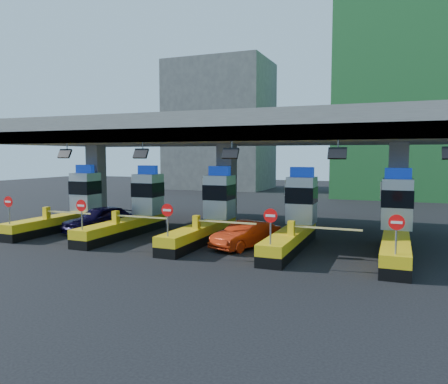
% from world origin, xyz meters
% --- Properties ---
extents(ground, '(120.00, 120.00, 0.00)m').
position_xyz_m(ground, '(0.00, 0.00, 0.00)').
color(ground, black).
rests_on(ground, ground).
extents(toll_canopy, '(28.00, 12.09, 7.00)m').
position_xyz_m(toll_canopy, '(0.00, 2.87, 6.13)').
color(toll_canopy, slate).
rests_on(toll_canopy, ground).
extents(toll_lane_far_left, '(4.43, 8.00, 4.16)m').
position_xyz_m(toll_lane_far_left, '(-10.00, 0.28, 1.40)').
color(toll_lane_far_left, black).
rests_on(toll_lane_far_left, ground).
extents(toll_lane_left, '(4.43, 8.00, 4.16)m').
position_xyz_m(toll_lane_left, '(-5.00, 0.28, 1.40)').
color(toll_lane_left, black).
rests_on(toll_lane_left, ground).
extents(toll_lane_center, '(4.43, 8.00, 4.16)m').
position_xyz_m(toll_lane_center, '(0.00, 0.28, 1.40)').
color(toll_lane_center, black).
rests_on(toll_lane_center, ground).
extents(toll_lane_right, '(4.43, 8.00, 4.16)m').
position_xyz_m(toll_lane_right, '(5.00, 0.28, 1.40)').
color(toll_lane_right, black).
rests_on(toll_lane_right, ground).
extents(toll_lane_far_right, '(4.43, 8.00, 4.16)m').
position_xyz_m(toll_lane_far_right, '(10.00, 0.28, 1.40)').
color(toll_lane_far_right, black).
rests_on(toll_lane_far_right, ground).
extents(bg_building_scaffold, '(18.00, 12.00, 28.00)m').
position_xyz_m(bg_building_scaffold, '(12.00, 32.00, 14.00)').
color(bg_building_scaffold, '#1E5926').
rests_on(bg_building_scaffold, ground).
extents(bg_building_concrete, '(14.00, 10.00, 18.00)m').
position_xyz_m(bg_building_concrete, '(-14.00, 36.00, 9.00)').
color(bg_building_concrete, '#4C4C49').
rests_on(bg_building_concrete, ground).
extents(van, '(3.25, 5.20, 1.65)m').
position_xyz_m(van, '(-7.23, -0.22, 0.82)').
color(van, black).
rests_on(van, ground).
extents(red_car, '(2.91, 4.41, 1.37)m').
position_xyz_m(red_car, '(2.72, -1.22, 0.69)').
color(red_car, '#A3250C').
rests_on(red_car, ground).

